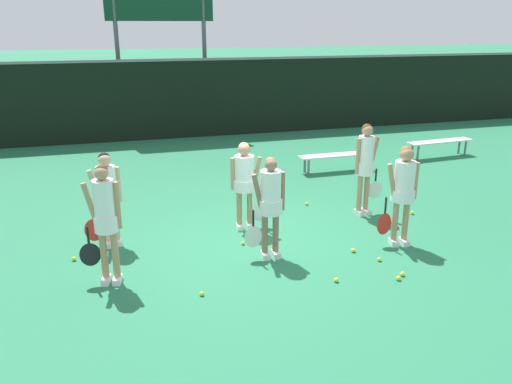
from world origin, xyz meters
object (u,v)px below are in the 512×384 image
Objects in this scene: bench_far at (440,143)px; tennis_ball_2 at (202,294)px; tennis_ball_8 at (74,259)px; player_3 at (107,192)px; tennis_ball_9 at (353,250)px; player_0 at (105,216)px; player_5 at (365,162)px; tennis_ball_7 at (379,259)px; player_1 at (270,200)px; tennis_ball_6 at (402,274)px; player_4 at (245,179)px; tennis_ball_5 at (307,203)px; player_2 at (403,187)px; tennis_ball_0 at (398,278)px; tennis_ball_4 at (412,213)px; scoreboard at (160,9)px; tennis_ball_3 at (336,280)px; bench_courtside at (336,157)px; tennis_ball_1 at (243,243)px.

bench_far is 30.92× the size of tennis_ball_2.
tennis_ball_8 is (-1.77, 1.62, 0.00)m from tennis_ball_2.
tennis_ball_9 is at bearing -27.73° from player_3.
player_0 is 1.73m from tennis_ball_2.
player_5 reaches higher than tennis_ball_7.
player_1 is 1.98m from tennis_ball_7.
tennis_ball_6 is at bearing -133.24° from bench_far.
bench_far is 1.24× the size of player_4.
tennis_ball_9 reaches higher than tennis_ball_8.
player_0 is 26.06× the size of tennis_ball_5.
player_2 reaches higher than player_4.
tennis_ball_4 is (1.69, 2.29, -0.00)m from tennis_ball_0.
player_1 is 2.26m from player_2.
tennis_ball_4 is 1.05× the size of tennis_ball_7.
scoreboard is 9.56m from player_3.
tennis_ball_9 is at bearing 121.30° from tennis_ball_7.
player_5 is at bearing 58.37° from tennis_ball_9.
tennis_ball_3 is (-1.65, -2.39, -1.03)m from player_5.
player_0 is 25.08× the size of tennis_ball_4.
player_4 is 2.65m from tennis_ball_2.
tennis_ball_5 is at bearing 149.29° from tennis_ball_4.
bench_courtside is 27.20× the size of tennis_ball_6.
scoreboard is 12.09m from tennis_ball_6.
tennis_ball_4 is 1.04× the size of tennis_ball_5.
player_4 is at bearing 107.97° from tennis_ball_3.
player_0 is (-5.54, -4.39, 0.65)m from bench_courtside.
player_4 is (2.37, 0.10, 0.01)m from player_3.
bench_far is at bearing 22.93° from tennis_ball_8.
player_4 is 1.18m from tennis_ball_1.
player_0 reaches higher than tennis_ball_7.
player_4 is 24.56× the size of tennis_ball_1.
bench_far is 28.29× the size of tennis_ball_8.
tennis_ball_5 is at bearing 5.63° from player_3.
player_1 is 23.64× the size of tennis_ball_6.
tennis_ball_7 is 0.95× the size of tennis_ball_8.
tennis_ball_9 is (-0.34, 0.94, 0.00)m from tennis_ball_6.
tennis_ball_1 is 2.26m from tennis_ball_7.
tennis_ball_5 is 1.01× the size of tennis_ball_7.
tennis_ball_8 reaches higher than tennis_ball_3.
tennis_ball_8 reaches higher than tennis_ball_1.
player_2 is 1.54m from tennis_ball_6.
player_1 reaches higher than tennis_ball_0.
player_4 is 23.89× the size of tennis_ball_7.
tennis_ball_3 is at bearing -4.62° from tennis_ball_2.
tennis_ball_2 is (1.17, -2.08, -0.91)m from player_3.
tennis_ball_3 is at bearing -129.49° from tennis_ball_9.
player_3 is at bearing -162.56° from bench_far.
tennis_ball_4 is (3.81, -9.01, -3.98)m from scoreboard.
tennis_ball_7 is 0.48m from tennis_ball_9.
tennis_ball_5 is (2.73, 3.00, 0.00)m from tennis_ball_2.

